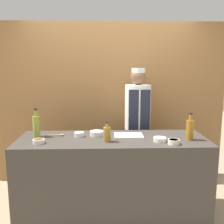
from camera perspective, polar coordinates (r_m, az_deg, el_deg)
The scene contains 14 objects.
ground_plane at distance 3.41m, azimuth 0.09°, elevation -21.25°, with size 14.00×14.00×0.00m, color tan.
cabinet_wall at distance 4.02m, azimuth -0.43°, elevation 1.89°, with size 3.45×0.18×2.40m.
counter at distance 3.19m, azimuth 0.09°, elevation -13.96°, with size 2.17×0.76×0.95m.
sauce_bowl_purple at distance 2.95m, azimuth 10.38°, elevation -5.84°, with size 0.14×0.14×0.05m.
sauce_bowl_white at distance 3.12m, azimuth -7.16°, elevation -4.80°, with size 0.12×0.12×0.05m.
sauce_bowl_red at distance 3.14m, azimuth -3.34°, elevation -4.60°, with size 0.16×0.16×0.06m.
sauce_bowl_brown at distance 2.94m, azimuth -15.69°, elevation -6.12°, with size 0.12×0.12×0.05m.
sauce_bowl_green at distance 2.87m, azimuth 13.29°, elevation -6.29°, with size 0.12×0.12×0.05m.
cutting_board at distance 3.11m, azimuth 3.61°, elevation -5.15°, with size 0.33×0.23×0.02m.
bottle_oil at distance 3.18m, azimuth -16.15°, elevation -2.89°, with size 0.08×0.08×0.34m.
bottle_amber at distance 3.06m, azimuth 16.60°, elevation -3.63°, with size 0.09×0.09×0.31m.
bottle_vinegar at distance 2.88m, azimuth -1.07°, elevation -4.79°, with size 0.09×0.09×0.22m.
wooden_spoon at distance 3.19m, azimuth -11.93°, elevation -4.95°, with size 0.22×0.04×0.02m.
chef_center at distance 3.71m, azimuth 5.56°, elevation -2.85°, with size 0.36×0.36×1.74m.
Camera 1 is at (-0.10, -2.91, 1.78)m, focal length 42.00 mm.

